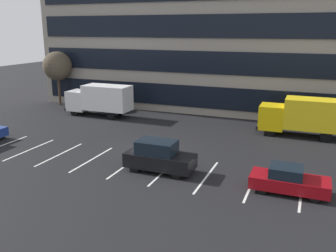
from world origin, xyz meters
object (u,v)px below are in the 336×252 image
at_px(sedan_maroon, 289,180).
at_px(box_truck_yellow_all, 304,115).
at_px(suv_black, 159,157).
at_px(bare_tree, 57,66).
at_px(box_truck_white, 100,99).

bearing_deg(sedan_maroon, box_truck_yellow_all, 88.77).
xyz_separation_m(box_truck_yellow_all, sedan_maroon, (-0.26, -11.98, -1.13)).
height_order(suv_black, bare_tree, bare_tree).
height_order(box_truck_white, suv_black, box_truck_white).
relative_size(box_truck_yellow_all, sedan_maroon, 1.66).
bearing_deg(bare_tree, box_truck_yellow_all, -6.48).
height_order(box_truck_yellow_all, suv_black, box_truck_yellow_all).
xyz_separation_m(box_truck_white, bare_tree, (-7.64, 3.13, 2.80)).
bearing_deg(box_truck_white, sedan_maroon, -31.17).
bearing_deg(suv_black, sedan_maroon, -1.75).
xyz_separation_m(box_truck_yellow_all, bare_tree, (-27.74, 3.15, 2.79)).
distance_m(box_truck_yellow_all, bare_tree, 28.05).
relative_size(box_truck_yellow_all, bare_tree, 1.12).
xyz_separation_m(sedan_maroon, bare_tree, (-27.48, 15.13, 3.92)).
relative_size(suv_black, bare_tree, 0.70).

